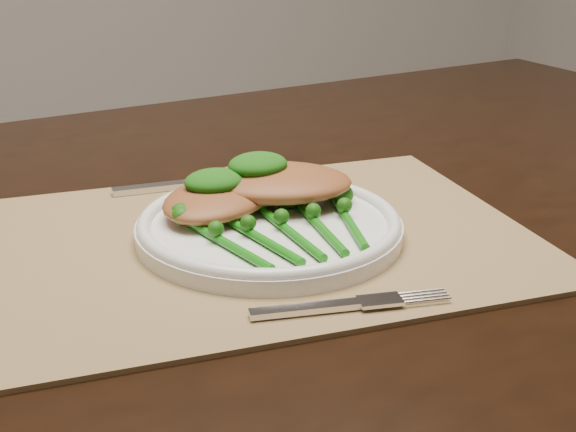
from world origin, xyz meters
name	(u,v)px	position (x,y,z in m)	size (l,w,h in m)	color
placemat	(257,240)	(0.00, -0.06, 0.75)	(0.49, 0.36, 0.00)	olive
dinner_plate	(269,225)	(0.01, -0.06, 0.77)	(0.24, 0.24, 0.02)	white
knife	(186,184)	(-0.02, 0.10, 0.76)	(0.19, 0.04, 0.01)	silver
fork	(364,303)	(0.02, -0.21, 0.76)	(0.16, 0.05, 0.00)	silver
chicken_fillet_left	(219,198)	(-0.02, -0.01, 0.78)	(0.13, 0.09, 0.03)	#96542B
chicken_fillet_right	(276,182)	(0.04, -0.02, 0.79)	(0.14, 0.10, 0.03)	#96542B
pesto_dollop_left	(214,181)	(-0.02, -0.01, 0.80)	(0.06, 0.05, 0.02)	#0E460A
pesto_dollop_right	(258,165)	(0.02, -0.01, 0.81)	(0.06, 0.05, 0.02)	#0E460A
broccolini_bundle	(291,232)	(0.01, -0.10, 0.77)	(0.14, 0.16, 0.04)	#12680D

